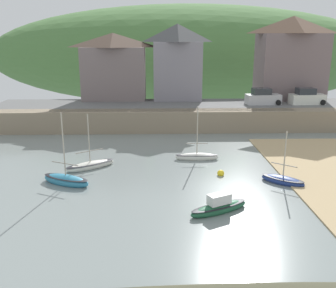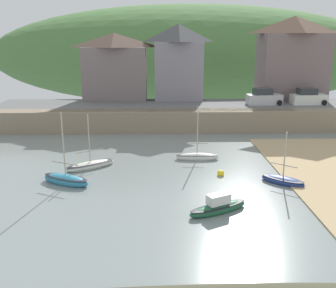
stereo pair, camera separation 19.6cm
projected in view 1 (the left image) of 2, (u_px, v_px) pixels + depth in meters
The scene contains 14 objects.
ground at pixel (284, 265), 17.47m from camera, with size 48.00×41.00×0.61m.
quay_seawall at pixel (197, 118), 43.16m from camera, with size 48.00×9.40×2.40m.
hillside_backdrop at pixel (190, 55), 78.03m from camera, with size 80.00×44.00×19.49m.
waterfront_building_left at pixel (114, 66), 48.89m from camera, with size 8.30×4.69×8.37m.
waterfront_building_centre at pixel (177, 61), 48.93m from camera, with size 6.37×5.09×9.48m.
waterfront_building_right at pixel (291, 58), 49.18m from camera, with size 8.51×5.77×10.43m.
sailboat_far_left at pixel (219, 207), 23.06m from camera, with size 4.00×2.68×1.30m.
sailboat_nearest_shore at pixel (90, 165), 30.82m from camera, with size 4.07×3.28×4.61m.
rowboat_small_beached at pixel (66, 180), 27.49m from camera, with size 3.97×2.76×5.43m.
sailboat_white_hull at pixel (197, 156), 33.00m from camera, with size 3.76×0.94×4.80m.
sailboat_tall_mast at pixel (283, 180), 27.64m from camera, with size 3.20×2.88×4.00m.
parked_car_near_slipway at pixel (263, 98), 45.95m from camera, with size 4.21×2.00×1.95m.
parked_car_by_wall at pixel (307, 97), 46.08m from camera, with size 4.21×1.98×1.95m.
mooring_buoy at pixel (221, 173), 29.22m from camera, with size 0.53×0.53×0.53m.
Camera 1 is at (-4.34, -24.74, 10.22)m, focal length 40.75 mm.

